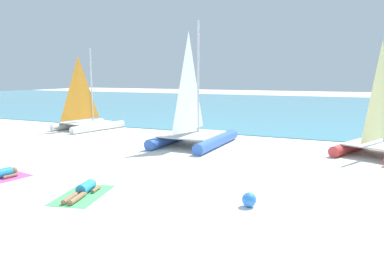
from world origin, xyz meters
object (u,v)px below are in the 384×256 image
at_px(sailboat_red, 380,137).
at_px(towel_right, 83,195).
at_px(sunbather_right, 84,190).
at_px(beach_ball, 249,200).
at_px(sailboat_white, 86,117).
at_px(sailboat_blue, 193,127).

height_order(sailboat_red, towel_right, sailboat_red).
height_order(towel_right, sunbather_right, sunbather_right).
bearing_deg(beach_ball, sailboat_white, 144.63).
bearing_deg(sunbather_right, sailboat_white, 116.00).
bearing_deg(sailboat_white, sailboat_blue, -1.01).
bearing_deg(sunbather_right, towel_right, -90.00).
bearing_deg(sailboat_blue, sailboat_red, 9.58).
bearing_deg(sailboat_blue, towel_right, -87.57).
bearing_deg(sailboat_blue, sailboat_white, 167.33).
bearing_deg(sailboat_red, towel_right, -107.44).
bearing_deg(beach_ball, sunbather_right, -168.24).
bearing_deg(sailboat_white, towel_right, -37.48).
relative_size(sailboat_red, beach_ball, 14.19).
height_order(sunbather_right, beach_ball, beach_ball).
relative_size(sailboat_white, beach_ball, 13.36).
relative_size(sailboat_red, sunbather_right, 3.31).
xyz_separation_m(sailboat_white, beach_ball, (12.37, -8.78, -0.54)).
relative_size(sailboat_blue, beach_ball, 15.76).
bearing_deg(sailboat_red, sunbather_right, -107.71).
distance_m(sailboat_red, towel_right, 11.75).
bearing_deg(towel_right, sailboat_white, 129.39).
height_order(sailboat_blue, towel_right, sailboat_blue).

